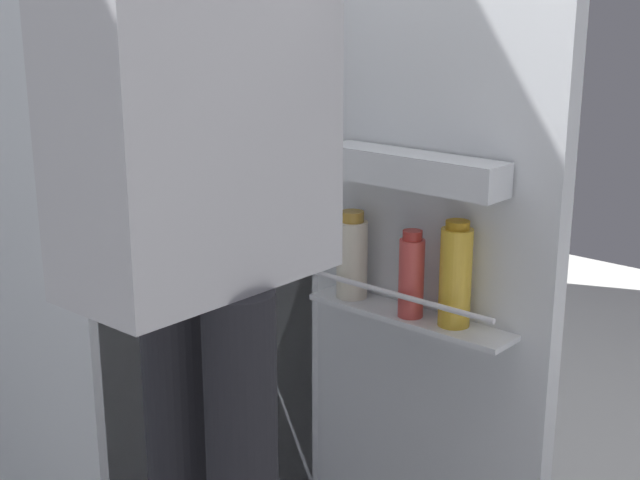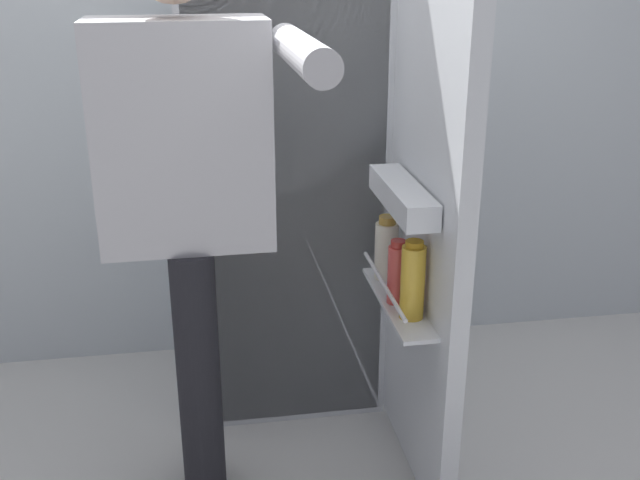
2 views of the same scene
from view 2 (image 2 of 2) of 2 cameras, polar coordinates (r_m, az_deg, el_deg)
ground_plane at (r=2.50m, az=-1.28°, el=-16.83°), size 5.59×5.59×0.00m
kitchen_wall at (r=2.85m, az=-4.12°, el=17.08°), size 4.40×0.10×2.68m
refrigerator at (r=2.56m, az=-2.34°, el=4.59°), size 0.70×1.20×1.62m
person at (r=1.96m, az=-9.94°, el=4.39°), size 0.54×0.75×1.63m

